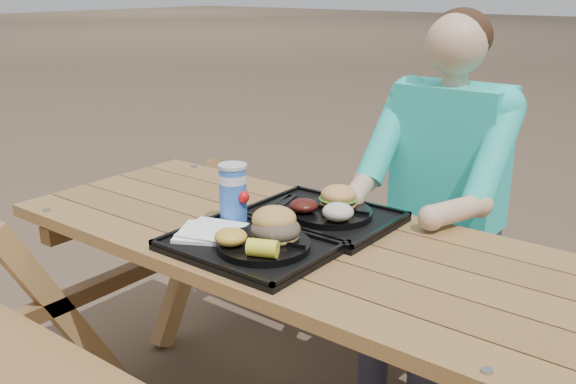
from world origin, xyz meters
The scene contains 17 objects.
picnic_table centered at (0.00, 0.00, 0.38)m, with size 1.80×1.49×0.75m, color #999999, non-canonical shape.
tray_near centered at (-0.01, -0.17, 0.76)m, with size 0.45×0.35×0.02m, color black.
tray_far centered at (0.02, 0.15, 0.76)m, with size 0.45×0.35×0.02m, color black.
plate_near centered at (0.05, -0.17, 0.78)m, with size 0.26×0.26×0.02m, color black.
plate_far centered at (0.05, 0.16, 0.78)m, with size 0.26×0.26×0.02m, color black.
napkin_stack centered at (-0.15, -0.19, 0.78)m, with size 0.17×0.17×0.02m, color white.
soda_cup centered at (-0.17, -0.06, 0.85)m, with size 0.08×0.08×0.17m, color blue.
condiment_bbq centered at (0.00, -0.03, 0.79)m, with size 0.05×0.05×0.03m, color black.
condiment_mustard centered at (0.05, -0.05, 0.79)m, with size 0.05×0.05×0.03m, color yellow.
sandwich centered at (0.06, -0.13, 0.86)m, with size 0.13×0.13×0.14m, color #C29144, non-canonical shape.
mac_cheese centered at (-0.01, -0.24, 0.81)m, with size 0.09×0.09×0.05m, color gold.
corn_cob centered at (0.11, -0.25, 0.81)m, with size 0.08×0.08×0.05m, color #FFF035, non-canonical shape.
cutlery_far centered at (-0.14, 0.17, 0.77)m, with size 0.03×0.15×0.01m, color black.
burger centered at (0.04, 0.20, 0.84)m, with size 0.12×0.12×0.10m, color #E49550, non-canonical shape.
baked_beans centered at (-0.01, 0.09, 0.81)m, with size 0.09×0.09×0.04m, color #41110D.
potato_salad centered at (0.12, 0.10, 0.82)m, with size 0.10×0.10×0.05m, color beige.
diner centered at (0.19, 0.69, 0.64)m, with size 0.48×0.84×1.28m, color #1BBFC1, non-canonical shape.
Camera 1 is at (1.10, -1.42, 1.47)m, focal length 40.00 mm.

